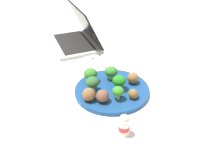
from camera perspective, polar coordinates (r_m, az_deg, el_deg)
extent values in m
plane|color=silver|center=(0.87, 0.00, -1.97)|extent=(4.00, 4.00, 0.00)
cylinder|color=navy|center=(0.86, 0.00, -1.54)|extent=(0.28, 0.28, 0.02)
cylinder|color=#9BC481|center=(0.91, -0.22, 1.71)|extent=(0.02, 0.02, 0.01)
ellipsoid|color=#32792B|center=(0.90, -0.22, 3.12)|extent=(0.05, 0.05, 0.04)
cylinder|color=#A9BF6F|center=(0.84, -4.81, -1.12)|extent=(0.02, 0.02, 0.02)
ellipsoid|color=#2F6132|center=(0.83, -4.90, 0.47)|extent=(0.05, 0.05, 0.04)
cylinder|color=#9FBD69|center=(0.85, 1.75, -0.72)|extent=(0.02, 0.02, 0.02)
ellipsoid|color=#1F7A1C|center=(0.84, 1.78, 0.83)|extent=(0.05, 0.05, 0.04)
cylinder|color=#A6C268|center=(0.80, 1.56, -3.15)|extent=(0.01, 0.01, 0.02)
ellipsoid|color=#368327|center=(0.79, 1.59, -1.76)|extent=(0.04, 0.04, 0.03)
cylinder|color=#9EC576|center=(0.90, -5.28, 1.11)|extent=(0.01, 0.01, 0.02)
ellipsoid|color=#357C2B|center=(0.88, -5.37, 2.61)|extent=(0.05, 0.05, 0.04)
sphere|color=brown|center=(0.80, 5.31, -2.42)|extent=(0.04, 0.04, 0.04)
sphere|color=brown|center=(0.88, 5.20, 1.54)|extent=(0.04, 0.04, 0.04)
sphere|color=brown|center=(0.78, -2.37, -2.98)|extent=(0.05, 0.05, 0.05)
sphere|color=brown|center=(0.79, -5.79, -2.60)|extent=(0.05, 0.05, 0.05)
cube|color=white|center=(1.07, -3.29, 5.64)|extent=(0.18, 0.13, 0.01)
cube|color=silver|center=(1.05, -4.15, 5.38)|extent=(0.09, 0.02, 0.01)
cube|color=silver|center=(1.10, -4.55, 6.84)|extent=(0.03, 0.03, 0.01)
cube|color=silver|center=(1.05, -2.17, 5.31)|extent=(0.09, 0.03, 0.01)
cube|color=silver|center=(1.11, -2.64, 7.08)|extent=(0.06, 0.03, 0.01)
cylinder|color=white|center=(0.69, 3.02, -10.54)|extent=(0.03, 0.03, 0.06)
cylinder|color=red|center=(0.69, 3.01, -10.70)|extent=(0.03, 0.03, 0.02)
cylinder|color=silver|center=(0.66, 3.10, -8.51)|extent=(0.02, 0.02, 0.01)
cube|color=#BCBCBC|center=(1.25, -9.54, 9.93)|extent=(0.34, 0.25, 0.02)
cube|color=black|center=(1.25, -9.57, 10.30)|extent=(0.29, 0.18, 0.00)
cube|color=black|center=(1.23, -6.81, 14.72)|extent=(0.32, 0.12, 0.19)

